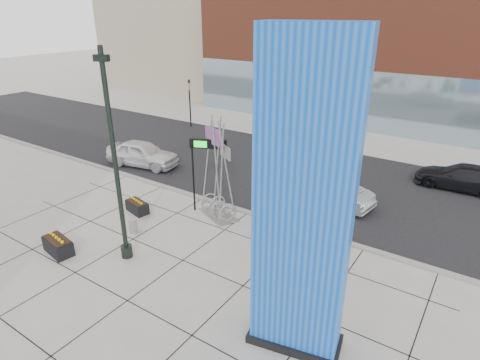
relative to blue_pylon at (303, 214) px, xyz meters
The scene contains 19 objects.
ground 8.57m from the blue_pylon, 160.55° to the left, with size 160.00×160.00×0.00m, color #9E9991.
street_asphalt 14.89m from the blue_pylon, 118.88° to the left, with size 80.00×12.00×0.02m, color black.
curb_edge 10.40m from the blue_pylon, 136.86° to the left, with size 80.00×0.30×0.12m, color gray.
tower_podium 30.01m from the blue_pylon, 101.25° to the left, with size 34.00×10.00×11.00m, color brown.
tower_glass_front 25.39m from the blue_pylon, 103.37° to the left, with size 34.00×0.60×5.00m, color #8CA5B2.
blue_pylon is the anchor object (origin of this frame).
lamp_post 8.08m from the blue_pylon, behind, with size 0.58×0.47×8.50m.
public_art_sculpture 9.37m from the blue_pylon, 142.04° to the left, with size 2.50×1.93×5.09m.
concrete_bollard 10.34m from the blue_pylon, 168.56° to the left, with size 0.37×0.37×0.72m, color gray.
overhead_street_sign 9.36m from the blue_pylon, 145.78° to the left, with size 1.73×0.91×3.87m.
round_planter_east 6.51m from the blue_pylon, 113.44° to the left, with size 1.12×1.12×2.81m.
round_planter_mid 5.66m from the blue_pylon, 111.38° to the left, with size 0.97×0.97×2.41m.
round_planter_west 8.00m from the blue_pylon, 123.30° to the left, with size 0.90×0.90×2.25m.
box_planter_north 11.95m from the blue_pylon, 162.20° to the left, with size 1.42×0.93×0.72m.
box_planter_south 11.49m from the blue_pylon, behind, with size 1.59×0.98×0.82m.
car_white_west 17.78m from the blue_pylon, 151.54° to the left, with size 1.96×4.88×1.66m, color white.
car_silver_mid 11.01m from the blue_pylon, 106.04° to the left, with size 1.62×4.65×1.53m, color #A4A7AC.
car_dark_east 16.47m from the blue_pylon, 80.05° to the left, with size 2.03×4.99×1.45m, color black.
traffic_signal 25.77m from the blue_pylon, 137.26° to the left, with size 0.15×0.18×4.10m.
Camera 1 is at (10.72, -11.32, 9.64)m, focal length 30.00 mm.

